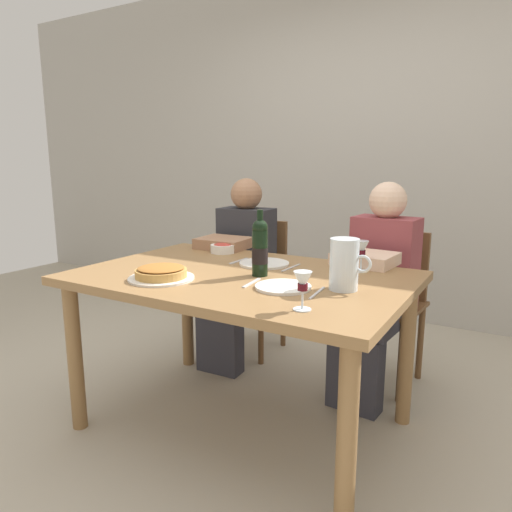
% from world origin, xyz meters
% --- Properties ---
extents(ground_plane, '(8.00, 8.00, 0.00)m').
position_xyz_m(ground_plane, '(0.00, 0.00, 0.00)').
color(ground_plane, '#B2A893').
extents(back_wall, '(8.00, 0.10, 2.80)m').
position_xyz_m(back_wall, '(0.00, 2.02, 1.40)').
color(back_wall, '#B2ADA3').
rests_on(back_wall, ground).
extents(dining_table, '(1.50, 1.00, 0.76)m').
position_xyz_m(dining_table, '(0.00, 0.00, 0.67)').
color(dining_table, olive).
rests_on(dining_table, ground).
extents(wine_bottle, '(0.07, 0.07, 0.30)m').
position_xyz_m(wine_bottle, '(0.09, 0.01, 0.89)').
color(wine_bottle, black).
rests_on(wine_bottle, dining_table).
extents(water_pitcher, '(0.17, 0.12, 0.21)m').
position_xyz_m(water_pitcher, '(0.50, -0.02, 0.85)').
color(water_pitcher, silver).
rests_on(water_pitcher, dining_table).
extents(baked_tart, '(0.29, 0.29, 0.06)m').
position_xyz_m(baked_tart, '(-0.25, -0.26, 0.79)').
color(baked_tart, white).
rests_on(baked_tart, dining_table).
extents(salad_bowl, '(0.14, 0.14, 0.06)m').
position_xyz_m(salad_bowl, '(-0.36, 0.37, 0.79)').
color(salad_bowl, white).
rests_on(salad_bowl, dining_table).
extents(wine_glass_left_diner, '(0.07, 0.07, 0.14)m').
position_xyz_m(wine_glass_left_diner, '(0.46, -0.34, 0.86)').
color(wine_glass_left_diner, silver).
rests_on(wine_glass_left_diner, dining_table).
extents(wine_glass_right_diner, '(0.07, 0.07, 0.15)m').
position_xyz_m(wine_glass_right_diner, '(0.46, 0.32, 0.86)').
color(wine_glass_right_diner, silver).
rests_on(wine_glass_right_diner, dining_table).
extents(dinner_plate_left_setting, '(0.25, 0.25, 0.01)m').
position_xyz_m(dinner_plate_left_setting, '(-0.01, 0.22, 0.77)').
color(dinner_plate_left_setting, white).
rests_on(dinner_plate_left_setting, dining_table).
extents(dinner_plate_right_setting, '(0.23, 0.23, 0.01)m').
position_xyz_m(dinner_plate_right_setting, '(0.28, -0.12, 0.77)').
color(dinner_plate_right_setting, white).
rests_on(dinner_plate_right_setting, dining_table).
extents(fork_left_setting, '(0.02, 0.16, 0.00)m').
position_xyz_m(fork_left_setting, '(-0.16, 0.22, 0.76)').
color(fork_left_setting, silver).
rests_on(fork_left_setting, dining_table).
extents(knife_left_setting, '(0.02, 0.18, 0.00)m').
position_xyz_m(knife_left_setting, '(0.14, 0.22, 0.76)').
color(knife_left_setting, silver).
rests_on(knife_left_setting, dining_table).
extents(knife_right_setting, '(0.03, 0.18, 0.00)m').
position_xyz_m(knife_right_setting, '(0.43, -0.12, 0.76)').
color(knife_right_setting, silver).
rests_on(knife_right_setting, dining_table).
extents(spoon_right_setting, '(0.03, 0.16, 0.00)m').
position_xyz_m(spoon_right_setting, '(0.13, -0.12, 0.76)').
color(spoon_right_setting, silver).
rests_on(spoon_right_setting, dining_table).
extents(chair_left, '(0.42, 0.42, 0.87)m').
position_xyz_m(chair_left, '(-0.45, 0.89, 0.50)').
color(chair_left, brown).
rests_on(chair_left, ground).
extents(diner_left, '(0.35, 0.51, 1.16)m').
position_xyz_m(diner_left, '(-0.44, 0.66, 0.62)').
color(diner_left, '#2D2D33').
rests_on(diner_left, ground).
extents(chair_right, '(0.43, 0.43, 0.87)m').
position_xyz_m(chair_right, '(0.46, 0.88, 0.50)').
color(chair_right, brown).
rests_on(chair_right, ground).
extents(diner_right, '(0.36, 0.53, 1.16)m').
position_xyz_m(diner_right, '(0.44, 0.64, 0.62)').
color(diner_right, '#8E3D42').
rests_on(diner_right, ground).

